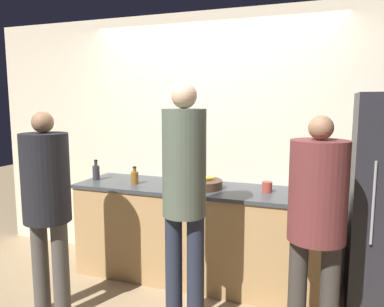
{
  "coord_description": "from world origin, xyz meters",
  "views": [
    {
      "loc": [
        1.11,
        -2.91,
        1.72
      ],
      "look_at": [
        0.0,
        0.16,
        1.27
      ],
      "focal_mm": 35.0,
      "sensor_mm": 36.0,
      "label": 1
    }
  ],
  "objects_px": {
    "person_left": "(47,196)",
    "person_right": "(317,210)",
    "bottle_dark": "(96,172)",
    "cup_red": "(267,187)",
    "utensil_crock": "(299,180)",
    "fruit_bowl": "(202,184)",
    "person_center": "(184,189)",
    "bottle_amber": "(135,177)",
    "bottle_red": "(167,174)"
  },
  "relations": [
    {
      "from": "person_left",
      "to": "person_right",
      "type": "height_order",
      "value": "person_left"
    },
    {
      "from": "bottle_dark",
      "to": "cup_red",
      "type": "bearing_deg",
      "value": 1.98
    },
    {
      "from": "person_right",
      "to": "utensil_crock",
      "type": "height_order",
      "value": "person_right"
    },
    {
      "from": "fruit_bowl",
      "to": "person_center",
      "type": "bearing_deg",
      "value": -81.5
    },
    {
      "from": "bottle_amber",
      "to": "bottle_dark",
      "type": "height_order",
      "value": "bottle_dark"
    },
    {
      "from": "bottle_red",
      "to": "person_center",
      "type": "bearing_deg",
      "value": -58.91
    },
    {
      "from": "person_left",
      "to": "bottle_amber",
      "type": "bearing_deg",
      "value": 72.8
    },
    {
      "from": "utensil_crock",
      "to": "cup_red",
      "type": "distance_m",
      "value": 0.35
    },
    {
      "from": "person_right",
      "to": "fruit_bowl",
      "type": "relative_size",
      "value": 4.31
    },
    {
      "from": "utensil_crock",
      "to": "person_right",
      "type": "bearing_deg",
      "value": -78.65
    },
    {
      "from": "person_right",
      "to": "fruit_bowl",
      "type": "bearing_deg",
      "value": 147.74
    },
    {
      "from": "person_left",
      "to": "utensil_crock",
      "type": "xyz_separation_m",
      "value": [
        1.81,
        1.25,
        0.0
      ]
    },
    {
      "from": "fruit_bowl",
      "to": "cup_red",
      "type": "xyz_separation_m",
      "value": [
        0.59,
        0.05,
        0.01
      ]
    },
    {
      "from": "utensil_crock",
      "to": "cup_red",
      "type": "xyz_separation_m",
      "value": [
        -0.25,
        -0.24,
        -0.03
      ]
    },
    {
      "from": "bottle_red",
      "to": "bottle_amber",
      "type": "height_order",
      "value": "bottle_red"
    },
    {
      "from": "fruit_bowl",
      "to": "bottle_dark",
      "type": "bearing_deg",
      "value": -179.4
    },
    {
      "from": "bottle_amber",
      "to": "utensil_crock",
      "type": "bearing_deg",
      "value": 12.81
    },
    {
      "from": "bottle_amber",
      "to": "bottle_dark",
      "type": "relative_size",
      "value": 0.83
    },
    {
      "from": "person_center",
      "to": "person_right",
      "type": "distance_m",
      "value": 0.93
    },
    {
      "from": "bottle_dark",
      "to": "cup_red",
      "type": "height_order",
      "value": "bottle_dark"
    },
    {
      "from": "person_left",
      "to": "utensil_crock",
      "type": "relative_size",
      "value": 5.63
    },
    {
      "from": "person_left",
      "to": "person_center",
      "type": "distance_m",
      "value": 1.1
    },
    {
      "from": "bottle_dark",
      "to": "cup_red",
      "type": "xyz_separation_m",
      "value": [
        1.75,
        0.06,
        -0.03
      ]
    },
    {
      "from": "person_center",
      "to": "bottle_red",
      "type": "xyz_separation_m",
      "value": [
        -0.5,
        0.82,
        -0.08
      ]
    },
    {
      "from": "person_right",
      "to": "fruit_bowl",
      "type": "xyz_separation_m",
      "value": [
        -1.04,
        0.65,
        -0.04
      ]
    },
    {
      "from": "fruit_bowl",
      "to": "bottle_red",
      "type": "height_order",
      "value": "bottle_red"
    },
    {
      "from": "fruit_bowl",
      "to": "bottle_red",
      "type": "bearing_deg",
      "value": 169.68
    },
    {
      "from": "person_left",
      "to": "person_center",
      "type": "relative_size",
      "value": 0.89
    },
    {
      "from": "person_center",
      "to": "fruit_bowl",
      "type": "bearing_deg",
      "value": 98.5
    },
    {
      "from": "cup_red",
      "to": "bottle_amber",
      "type": "bearing_deg",
      "value": -175.39
    },
    {
      "from": "person_left",
      "to": "person_right",
      "type": "xyz_separation_m",
      "value": [
        2.0,
        0.31,
        0.0
      ]
    },
    {
      "from": "person_left",
      "to": "fruit_bowl",
      "type": "height_order",
      "value": "person_left"
    },
    {
      "from": "person_right",
      "to": "bottle_red",
      "type": "distance_m",
      "value": 1.59
    },
    {
      "from": "person_left",
      "to": "bottle_dark",
      "type": "distance_m",
      "value": 0.97
    },
    {
      "from": "bottle_red",
      "to": "cup_red",
      "type": "distance_m",
      "value": 0.98
    },
    {
      "from": "bottle_amber",
      "to": "bottle_red",
      "type": "bearing_deg",
      "value": 22.89
    },
    {
      "from": "person_center",
      "to": "bottle_red",
      "type": "relative_size",
      "value": 7.46
    },
    {
      "from": "person_center",
      "to": "person_right",
      "type": "height_order",
      "value": "person_center"
    },
    {
      "from": "fruit_bowl",
      "to": "bottle_red",
      "type": "xyz_separation_m",
      "value": [
        -0.38,
        0.07,
        0.06
      ]
    },
    {
      "from": "bottle_red",
      "to": "cup_red",
      "type": "height_order",
      "value": "bottle_red"
    },
    {
      "from": "person_left",
      "to": "cup_red",
      "type": "relative_size",
      "value": 17.17
    },
    {
      "from": "person_left",
      "to": "utensil_crock",
      "type": "distance_m",
      "value": 2.2
    },
    {
      "from": "person_right",
      "to": "cup_red",
      "type": "xyz_separation_m",
      "value": [
        -0.44,
        0.7,
        -0.03
      ]
    },
    {
      "from": "person_left",
      "to": "bottle_red",
      "type": "height_order",
      "value": "person_left"
    },
    {
      "from": "bottle_red",
      "to": "utensil_crock",
      "type": "bearing_deg",
      "value": 10.23
    },
    {
      "from": "person_center",
      "to": "utensil_crock",
      "type": "bearing_deg",
      "value": 55.01
    },
    {
      "from": "utensil_crock",
      "to": "cup_red",
      "type": "bearing_deg",
      "value": -135.91
    },
    {
      "from": "person_left",
      "to": "bottle_amber",
      "type": "relative_size",
      "value": 9.46
    },
    {
      "from": "person_center",
      "to": "bottle_red",
      "type": "distance_m",
      "value": 0.97
    },
    {
      "from": "person_right",
      "to": "bottle_dark",
      "type": "xyz_separation_m",
      "value": [
        -2.19,
        0.64,
        0.0
      ]
    }
  ]
}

